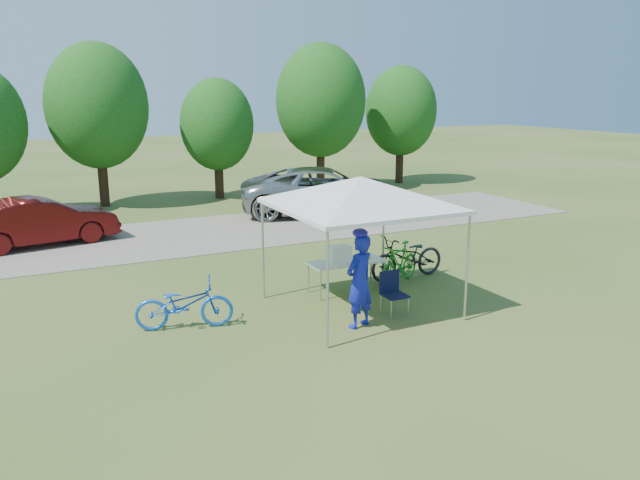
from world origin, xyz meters
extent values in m
plane|color=#2D5119|center=(0.00, 0.00, 0.00)|extent=(100.00, 100.00, 0.00)
cube|color=gray|center=(0.00, 8.00, 0.01)|extent=(24.00, 5.00, 0.02)
cylinder|color=#A5A5AA|center=(-1.50, -1.50, 1.05)|extent=(0.05, 0.05, 2.10)
cylinder|color=#A5A5AA|center=(1.50, -1.50, 1.05)|extent=(0.05, 0.05, 2.10)
cylinder|color=#A5A5AA|center=(-1.50, 1.50, 1.05)|extent=(0.05, 0.05, 2.10)
cylinder|color=#A5A5AA|center=(1.50, 1.50, 1.05)|extent=(0.05, 0.05, 2.10)
cube|color=silver|center=(0.00, 0.00, 2.14)|extent=(3.15, 3.15, 0.08)
pyramid|color=silver|center=(0.00, 0.00, 2.73)|extent=(4.53, 4.53, 0.55)
cylinder|color=#382314|center=(-3.00, 14.30, 1.01)|extent=(0.36, 0.36, 2.03)
ellipsoid|color=#144711|center=(-3.00, 14.30, 3.77)|extent=(3.71, 3.71, 4.64)
cylinder|color=#382314|center=(1.50, 14.10, 0.80)|extent=(0.36, 0.36, 1.61)
ellipsoid|color=#144711|center=(1.50, 14.10, 2.99)|extent=(2.94, 2.94, 3.68)
cylinder|color=#382314|center=(6.00, 13.80, 1.05)|extent=(0.36, 0.36, 2.10)
ellipsoid|color=#144711|center=(6.00, 13.80, 3.90)|extent=(3.84, 3.84, 4.80)
cylinder|color=#382314|center=(10.50, 14.40, 0.91)|extent=(0.36, 0.36, 1.82)
ellipsoid|color=#144711|center=(10.50, 14.40, 3.38)|extent=(3.33, 3.33, 4.16)
cube|color=white|center=(0.32, 1.10, 0.68)|extent=(1.70, 0.71, 0.04)
cylinder|color=#A5A5AA|center=(-0.48, 0.80, 0.33)|extent=(0.04, 0.04, 0.66)
cylinder|color=#A5A5AA|center=(1.12, 0.80, 0.33)|extent=(0.04, 0.04, 0.66)
cylinder|color=#A5A5AA|center=(-0.48, 1.40, 0.33)|extent=(0.04, 0.04, 0.66)
cylinder|color=#A5A5AA|center=(1.12, 1.40, 0.33)|extent=(0.04, 0.04, 0.66)
cube|color=black|center=(0.44, -0.65, 0.41)|extent=(0.45, 0.45, 0.04)
cube|color=black|center=(0.44, -0.44, 0.65)|extent=(0.44, 0.05, 0.44)
cylinder|color=#A5A5AA|center=(0.24, -0.85, 0.20)|extent=(0.02, 0.02, 0.39)
cylinder|color=#A5A5AA|center=(0.63, -0.85, 0.20)|extent=(0.02, 0.02, 0.39)
cylinder|color=#A5A5AA|center=(0.24, -0.45, 0.20)|extent=(0.02, 0.02, 0.39)
cylinder|color=#A5A5AA|center=(0.63, -0.45, 0.20)|extent=(0.02, 0.02, 0.39)
cube|color=white|center=(0.11, 1.10, 0.86)|extent=(0.48, 0.32, 0.32)
cube|color=white|center=(0.11, 1.10, 1.04)|extent=(0.50, 0.34, 0.04)
cylinder|color=yellow|center=(0.86, 1.05, 0.73)|extent=(0.09, 0.09, 0.06)
imported|color=#141CA3|center=(-0.50, -0.85, 0.89)|extent=(0.76, 0.63, 1.79)
imported|color=blue|center=(-3.47, 0.52, 0.48)|extent=(1.91, 1.08, 0.95)
imported|color=#1C821E|center=(1.64, 1.02, 0.49)|extent=(1.65, 1.15, 0.97)
imported|color=black|center=(2.07, 1.30, 0.53)|extent=(2.04, 0.80, 1.06)
imported|color=#AAAAA5|center=(3.84, 9.06, 0.85)|extent=(6.60, 4.89, 1.67)
imported|color=#480C0C|center=(-5.50, 8.68, 0.70)|extent=(4.34, 2.18, 1.37)
camera|label=1|loc=(-6.11, -10.48, 4.40)|focal=35.00mm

